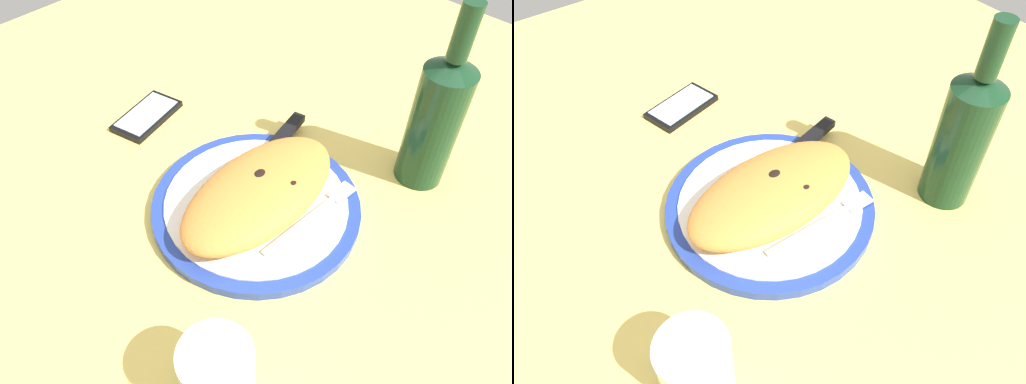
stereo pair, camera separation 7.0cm
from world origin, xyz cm
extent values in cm
cube|color=#EACC60|center=(0.00, 0.00, -1.50)|extent=(150.00, 150.00, 3.00)
cylinder|color=#233D99|center=(0.00, 0.00, 0.76)|extent=(29.71, 29.71, 1.52)
cylinder|color=white|center=(0.00, 0.00, 1.67)|extent=(26.06, 26.06, 0.30)
ellipsoid|color=orange|center=(-0.25, -0.65, 4.39)|extent=(27.12, 14.79, 5.14)
ellipsoid|color=black|center=(2.73, -3.85, 6.25)|extent=(2.25, 1.87, 0.69)
ellipsoid|color=black|center=(-0.50, -1.10, 6.56)|extent=(2.00, 1.70, 0.62)
ellipsoid|color=black|center=(0.77, 0.47, 6.54)|extent=(3.05, 2.45, 1.00)
cube|color=silver|center=(0.81, -7.35, 2.02)|extent=(13.67, 1.52, 0.40)
cube|color=silver|center=(9.62, -7.75, 2.02)|extent=(4.10, 2.38, 0.40)
cube|color=silver|center=(0.18, 3.34, 2.02)|extent=(14.87, 4.86, 0.40)
cube|color=black|center=(12.76, 6.20, 2.42)|extent=(11.09, 4.37, 1.20)
cube|color=black|center=(1.79, 27.68, 0.50)|extent=(13.04, 9.00, 1.00)
cube|color=silver|center=(1.79, 27.68, 1.08)|extent=(11.43, 7.73, 0.16)
cylinder|color=silver|center=(-21.35, -15.07, 4.33)|extent=(7.97, 7.97, 8.65)
cylinder|color=silver|center=(-21.35, -15.07, 2.61)|extent=(7.33, 7.33, 4.81)
cylinder|color=#14381E|center=(22.40, -12.81, 9.30)|extent=(7.16, 7.16, 18.60)
cone|color=#14381E|center=(22.40, -12.81, 19.50)|extent=(7.16, 7.16, 1.79)
cylinder|color=#14381E|center=(22.40, -12.81, 24.17)|extent=(2.72, 2.72, 7.55)
camera|label=1|loc=(-33.84, -32.72, 55.69)|focal=35.50mm
camera|label=2|loc=(-28.61, -37.38, 55.69)|focal=35.50mm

